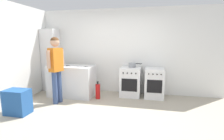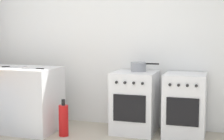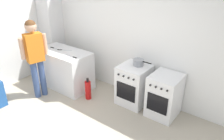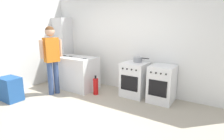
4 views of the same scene
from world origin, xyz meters
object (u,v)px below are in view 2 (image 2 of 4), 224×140
at_px(pot, 139,67).
at_px(fire_extinguisher, 64,120).
at_px(knife_bread, 13,67).
at_px(oven_left, 135,102).
at_px(oven_right, 185,105).
at_px(knife_carving, 34,69).

xyz_separation_m(pot, fire_extinguisher, (-0.90, -0.56, -0.70)).
relative_size(knife_bread, fire_extinguisher, 0.66).
bearing_deg(oven_left, knife_bread, -169.41).
relative_size(oven_left, knife_bread, 2.59).
relative_size(pot, fire_extinguisher, 0.79).
bearing_deg(oven_right, knife_carving, -166.25).
xyz_separation_m(knife_carving, knife_bread, (-0.43, 0.16, -0.00)).
relative_size(oven_left, knife_carving, 2.57).
relative_size(oven_right, pot, 2.14).
height_order(knife_carving, knife_bread, same).
bearing_deg(fire_extinguisher, knife_carving, -178.77).
relative_size(pot, knife_carving, 1.20).
xyz_separation_m(oven_left, oven_right, (0.69, -0.00, -0.00)).
xyz_separation_m(oven_right, pot, (-0.66, 0.08, 0.49)).
xyz_separation_m(oven_left, fire_extinguisher, (-0.87, -0.48, -0.21)).
height_order(oven_right, knife_bread, knife_bread).
relative_size(oven_right, knife_bread, 2.59).
xyz_separation_m(knife_bread, fire_extinguisher, (0.86, -0.15, -0.69)).
bearing_deg(knife_carving, pot, 23.24).
bearing_deg(oven_left, pot, 70.13).
height_order(oven_right, fire_extinguisher, oven_right).
xyz_separation_m(oven_left, pot, (0.03, 0.08, 0.49)).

